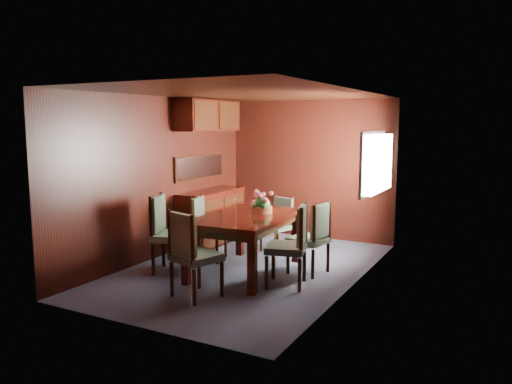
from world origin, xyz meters
The scene contains 11 objects.
ground centered at (0.00, 0.00, 0.00)m, with size 4.50×4.50×0.00m, color #3F4357.
room_shell centered at (-0.10, 0.33, 1.63)m, with size 3.06×4.52×2.41m.
sideboard centered at (-1.25, 1.00, 0.45)m, with size 0.48×1.40×0.90m, color black.
dining_table centered at (0.04, -0.15, 0.68)m, with size 1.16×1.75×0.79m.
chair_left_near centered at (-0.92, -0.61, 0.59)m, with size 0.63×0.64×1.06m.
chair_left_far centered at (-0.81, 0.14, 0.52)m, with size 0.52×0.53×0.94m.
chair_right_near centered at (0.83, -0.37, 0.57)m, with size 0.58×0.59×1.03m.
chair_right_far centered at (0.88, 0.22, 0.54)m, with size 0.51×0.53×0.98m.
chair_head centered at (-0.01, -1.33, 0.57)m, with size 0.60×0.59×1.03m.
chair_foot centered at (-0.03, 1.08, 0.48)m, with size 0.51×0.49×0.86m.
flower_centerpiece centered at (0.15, 0.12, 0.94)m, with size 0.32×0.32×0.32m.
Camera 1 is at (3.26, -5.87, 2.02)m, focal length 35.00 mm.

